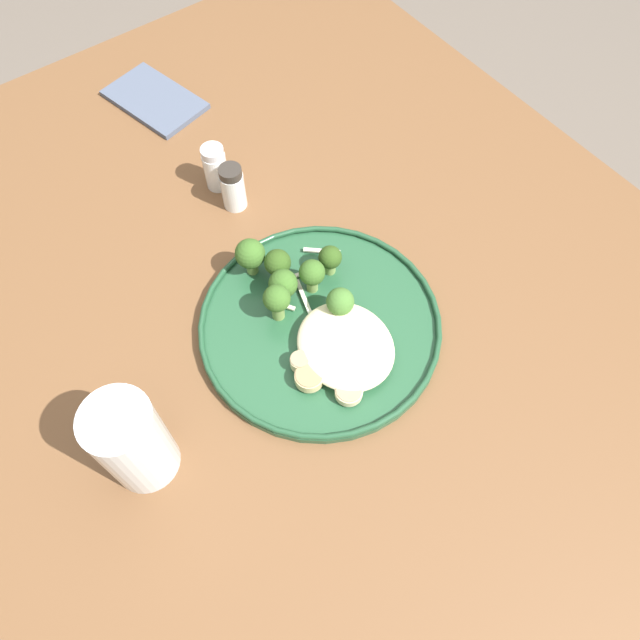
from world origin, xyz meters
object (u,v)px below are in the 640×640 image
seared_scallop_front_small (310,378)px  broccoli_floret_center_pile (312,274)px  dinner_plate (320,325)px  broccoli_floret_right_tilted (278,263)px  seared_scallop_tiny_bay (349,392)px  pepper_shaker (233,187)px  seared_scallop_on_noodles (370,342)px  broccoli_floret_split_head (330,259)px  seared_scallop_tilted_round (300,362)px  water_glass (134,444)px  broccoli_floret_small_sprig (285,283)px  broccoli_floret_tall_stalk (277,300)px  folded_napkin (155,100)px  salt_shaker (215,168)px  broccoli_floret_rear_charred (340,302)px  seared_scallop_left_edge (342,348)px  broccoli_floret_left_leaning (250,255)px

seared_scallop_front_small → broccoli_floret_center_pile: bearing=142.6°
dinner_plate → broccoli_floret_right_tilted: bearing=-178.9°
seared_scallop_tiny_bay → broccoli_floret_center_pile: broccoli_floret_center_pile is taller
broccoli_floret_center_pile → pepper_shaker: (-0.18, 0.00, -0.01)m
seared_scallop_on_noodles → broccoli_floret_split_head: broccoli_floret_split_head is taller
seared_scallop_tilted_round → water_glass: size_ratio=0.18×
seared_scallop_front_small → broccoli_floret_right_tilted: (-0.14, 0.05, 0.02)m
seared_scallop_on_noodles → broccoli_floret_small_sprig: bearing=-161.7°
broccoli_floret_tall_stalk → folded_napkin: 0.44m
seared_scallop_tilted_round → salt_shaker: 0.31m
broccoli_floret_rear_charred → folded_napkin: bearing=179.2°
dinner_plate → broccoli_floret_small_sprig: broccoli_floret_small_sprig is taller
broccoli_floret_small_sprig → water_glass: size_ratio=0.38×
seared_scallop_left_edge → broccoli_floret_right_tilted: broccoli_floret_right_tilted is taller
broccoli_floret_rear_charred → seared_scallop_tilted_round: bearing=-70.9°
dinner_plate → broccoli_floret_tall_stalk: 0.06m
seared_scallop_left_edge → seared_scallop_tiny_bay: (0.05, -0.03, -0.00)m
seared_scallop_tilted_round → seared_scallop_front_small: seared_scallop_tilted_round is taller
folded_napkin → broccoli_floret_tall_stalk: bearing=-8.7°
water_glass → folded_napkin: bearing=150.4°
dinner_plate → folded_napkin: 0.47m
broccoli_floret_split_head → broccoli_floret_tall_stalk: 0.09m
broccoli_floret_center_pile → water_glass: bearing=-75.8°
seared_scallop_front_small → broccoli_floret_center_pile: broccoli_floret_center_pile is taller
seared_scallop_left_edge → broccoli_floret_rear_charred: bearing=145.2°
broccoli_floret_small_sprig → water_glass: 0.25m
dinner_plate → seared_scallop_tiny_bay: 0.10m
seared_scallop_front_small → broccoli_floret_right_tilted: 0.15m
seared_scallop_left_edge → seared_scallop_tiny_bay: bearing=-28.9°
dinner_plate → broccoli_floret_center_pile: broccoli_floret_center_pile is taller
broccoli_floret_center_pile → broccoli_floret_right_tilted: bearing=-147.7°
broccoli_floret_split_head → broccoli_floret_center_pile: bearing=-75.7°
seared_scallop_tilted_round → broccoli_floret_center_pile: (-0.08, 0.07, 0.02)m
seared_scallop_left_edge → seared_scallop_on_noodles: seared_scallop_left_edge is taller
broccoli_floret_rear_charred → seared_scallop_front_small: bearing=-58.3°
pepper_shaker → broccoli_floret_center_pile: bearing=-0.1°
dinner_plate → broccoli_floret_right_tilted: 0.09m
seared_scallop_on_noodles → broccoli_floret_center_pile: 0.11m
broccoli_floret_left_leaning → pepper_shaker: (-0.11, 0.04, -0.01)m
broccoli_floret_left_leaning → pepper_shaker: pepper_shaker is taller
broccoli_floret_left_leaning → seared_scallop_tilted_round: bearing=-11.4°
broccoli_floret_left_leaning → broccoli_floret_center_pile: bearing=33.9°
dinner_plate → pepper_shaker: bearing=174.2°
folded_napkin → seared_scallop_on_noodles: bearing=-0.4°
pepper_shaker → seared_scallop_tilted_round: bearing=-16.1°
seared_scallop_tiny_bay → broccoli_floret_split_head: 0.17m
dinner_plate → seared_scallop_tilted_round: size_ratio=12.56×
broccoli_floret_rear_charred → water_glass: (0.02, -0.27, 0.01)m
seared_scallop_left_edge → broccoli_floret_rear_charred: size_ratio=0.66×
pepper_shaker → salt_shaker: bearing=180.0°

